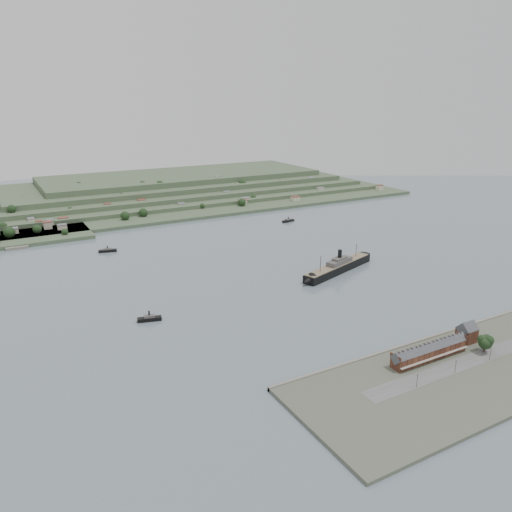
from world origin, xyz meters
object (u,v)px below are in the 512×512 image
terrace_row (430,351)px  gabled_building (467,332)px  tugboat (149,318)px  steamship (336,268)px  fig_tree (486,342)px

terrace_row → gabled_building: 37.74m
terrace_row → tugboat: terrace_row is taller
steamship → fig_tree: 165.10m
terrace_row → gabled_building: bearing=6.1°
tugboat → fig_tree: fig_tree is taller
gabled_building → fig_tree: 15.58m
terrace_row → tugboat: 187.26m
terrace_row → fig_tree: 37.44m
gabled_building → steamship: (12.36, 148.99, -3.70)m
gabled_building → fig_tree: bearing=-97.1°
terrace_row → gabled_building: size_ratio=3.95×
tugboat → gabled_building: bearing=-38.5°
gabled_building → steamship: bearing=85.3°
terrace_row → tugboat: size_ratio=3.17×
fig_tree → terrace_row: bearing=162.2°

